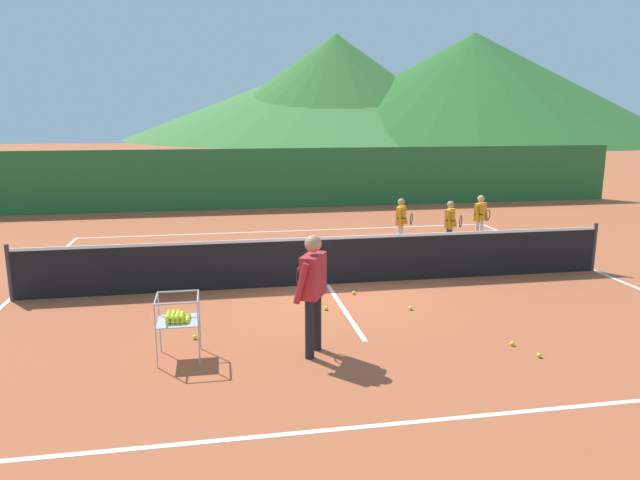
{
  "coord_description": "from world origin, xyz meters",
  "views": [
    {
      "loc": [
        -2.13,
        -11.09,
        3.35
      ],
      "look_at": [
        -0.32,
        -0.96,
        1.12
      ],
      "focal_mm": 32.95,
      "sensor_mm": 36.0,
      "label": 1
    }
  ],
  "objects_px": {
    "tennis_ball_0": "(539,355)",
    "tennis_ball_5": "(195,337)",
    "tennis_net": "(327,260)",
    "student_0": "(401,219)",
    "student_2": "(480,215)",
    "tennis_ball_2": "(326,308)",
    "tennis_ball_4": "(512,344)",
    "instructor": "(313,284)",
    "student_1": "(450,222)",
    "tennis_ball_1": "(354,293)",
    "ball_cart": "(177,318)",
    "tennis_ball_3": "(410,308)"
  },
  "relations": [
    {
      "from": "instructor",
      "to": "tennis_ball_5",
      "type": "xyz_separation_m",
      "value": [
        -1.68,
        0.84,
        -1.0
      ]
    },
    {
      "from": "tennis_ball_4",
      "to": "tennis_ball_2",
      "type": "bearing_deg",
      "value": 139.43
    },
    {
      "from": "student_0",
      "to": "tennis_ball_1",
      "type": "bearing_deg",
      "value": -120.51
    },
    {
      "from": "student_1",
      "to": "tennis_ball_4",
      "type": "xyz_separation_m",
      "value": [
        -1.4,
        -5.82,
        -0.73
      ]
    },
    {
      "from": "student_1",
      "to": "tennis_ball_4",
      "type": "height_order",
      "value": "student_1"
    },
    {
      "from": "student_2",
      "to": "tennis_ball_3",
      "type": "height_order",
      "value": "student_2"
    },
    {
      "from": "tennis_ball_0",
      "to": "tennis_ball_2",
      "type": "height_order",
      "value": "same"
    },
    {
      "from": "tennis_net",
      "to": "tennis_ball_3",
      "type": "bearing_deg",
      "value": -57.73
    },
    {
      "from": "student_0",
      "to": "tennis_ball_0",
      "type": "height_order",
      "value": "student_0"
    },
    {
      "from": "tennis_ball_2",
      "to": "tennis_ball_5",
      "type": "relative_size",
      "value": 1.0
    },
    {
      "from": "tennis_net",
      "to": "tennis_ball_3",
      "type": "distance_m",
      "value": 2.18
    },
    {
      "from": "instructor",
      "to": "tennis_ball_1",
      "type": "height_order",
      "value": "instructor"
    },
    {
      "from": "tennis_ball_0",
      "to": "tennis_ball_1",
      "type": "relative_size",
      "value": 1.0
    },
    {
      "from": "tennis_ball_4",
      "to": "student_1",
      "type": "bearing_deg",
      "value": 76.43
    },
    {
      "from": "student_1",
      "to": "ball_cart",
      "type": "height_order",
      "value": "student_1"
    },
    {
      "from": "student_2",
      "to": "tennis_ball_2",
      "type": "height_order",
      "value": "student_2"
    },
    {
      "from": "instructor",
      "to": "student_0",
      "type": "distance_m",
      "value": 6.86
    },
    {
      "from": "instructor",
      "to": "ball_cart",
      "type": "distance_m",
      "value": 1.93
    },
    {
      "from": "student_0",
      "to": "tennis_ball_5",
      "type": "relative_size",
      "value": 19.04
    },
    {
      "from": "tennis_ball_2",
      "to": "tennis_ball_5",
      "type": "xyz_separation_m",
      "value": [
        -2.21,
        -0.97,
        0.0
      ]
    },
    {
      "from": "student_1",
      "to": "tennis_ball_5",
      "type": "relative_size",
      "value": 18.67
    },
    {
      "from": "tennis_ball_0",
      "to": "student_1",
      "type": "bearing_deg",
      "value": 78.81
    },
    {
      "from": "student_0",
      "to": "tennis_ball_2",
      "type": "height_order",
      "value": "student_0"
    },
    {
      "from": "tennis_ball_0",
      "to": "student_0",
      "type": "bearing_deg",
      "value": 88.77
    },
    {
      "from": "ball_cart",
      "to": "tennis_ball_1",
      "type": "distance_m",
      "value": 3.98
    },
    {
      "from": "student_2",
      "to": "instructor",
      "type": "bearing_deg",
      "value": -131.06
    },
    {
      "from": "tennis_ball_5",
      "to": "tennis_ball_0",
      "type": "bearing_deg",
      "value": -18.01
    },
    {
      "from": "instructor",
      "to": "student_2",
      "type": "height_order",
      "value": "instructor"
    },
    {
      "from": "student_2",
      "to": "tennis_ball_0",
      "type": "bearing_deg",
      "value": -108.6
    },
    {
      "from": "instructor",
      "to": "tennis_ball_3",
      "type": "relative_size",
      "value": 25.35
    },
    {
      "from": "tennis_net",
      "to": "instructor",
      "type": "distance_m",
      "value": 3.51
    },
    {
      "from": "tennis_ball_2",
      "to": "student_0",
      "type": "bearing_deg",
      "value": 57.35
    },
    {
      "from": "student_2",
      "to": "tennis_net",
      "type": "bearing_deg",
      "value": -147.86
    },
    {
      "from": "tennis_ball_0",
      "to": "tennis_ball_5",
      "type": "xyz_separation_m",
      "value": [
        -4.77,
        1.55,
        0.0
      ]
    },
    {
      "from": "tennis_ball_1",
      "to": "student_0",
      "type": "bearing_deg",
      "value": 59.49
    },
    {
      "from": "instructor",
      "to": "student_2",
      "type": "relative_size",
      "value": 1.34
    },
    {
      "from": "tennis_ball_5",
      "to": "instructor",
      "type": "bearing_deg",
      "value": -26.65
    },
    {
      "from": "instructor",
      "to": "tennis_ball_4",
      "type": "xyz_separation_m",
      "value": [
        2.94,
        -0.25,
        -1.0
      ]
    },
    {
      "from": "tennis_net",
      "to": "tennis_ball_4",
      "type": "xyz_separation_m",
      "value": [
        2.09,
        -3.6,
        -0.47
      ]
    },
    {
      "from": "tennis_net",
      "to": "student_0",
      "type": "xyz_separation_m",
      "value": [
        2.39,
        2.68,
        0.28
      ]
    },
    {
      "from": "ball_cart",
      "to": "tennis_ball_2",
      "type": "height_order",
      "value": "ball_cart"
    },
    {
      "from": "instructor",
      "to": "tennis_ball_0",
      "type": "relative_size",
      "value": 25.35
    },
    {
      "from": "student_0",
      "to": "tennis_ball_5",
      "type": "bearing_deg",
      "value": -133.42
    },
    {
      "from": "student_0",
      "to": "student_1",
      "type": "height_order",
      "value": "student_0"
    },
    {
      "from": "instructor",
      "to": "student_1",
      "type": "bearing_deg",
      "value": 52.1
    },
    {
      "from": "student_2",
      "to": "tennis_ball_2",
      "type": "distance_m",
      "value": 6.65
    },
    {
      "from": "tennis_ball_0",
      "to": "instructor",
      "type": "bearing_deg",
      "value": 167.07
    },
    {
      "from": "tennis_ball_1",
      "to": "tennis_ball_5",
      "type": "xyz_separation_m",
      "value": [
        -2.9,
        -1.77,
        0.0
      ]
    },
    {
      "from": "ball_cart",
      "to": "tennis_ball_3",
      "type": "xyz_separation_m",
      "value": [
        3.85,
        1.4,
        -0.56
      ]
    },
    {
      "from": "tennis_ball_0",
      "to": "tennis_ball_5",
      "type": "relative_size",
      "value": 1.0
    }
  ]
}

